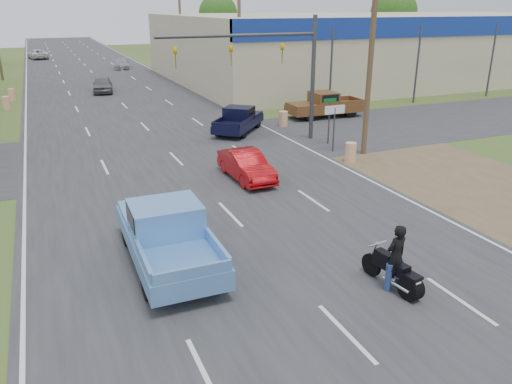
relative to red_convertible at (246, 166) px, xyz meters
name	(u,v)px	position (x,y,z in m)	size (l,w,h in m)	color
ground	(346,333)	(-2.12, -11.57, -0.65)	(200.00, 200.00, 0.00)	#3F5020
main_road	(110,91)	(-2.12, 28.43, -0.64)	(15.00, 180.00, 0.02)	#2D2D30
cross_road	(167,149)	(-2.12, 6.43, -0.64)	(120.00, 10.00, 0.02)	#2D2D30
dirt_verge	(424,166)	(8.88, -1.57, -0.65)	(8.00, 18.00, 0.01)	brown
big_box_store	(394,44)	(29.88, 28.36, 2.66)	(50.00, 28.10, 6.60)	#B7A88C
utility_pole_1	(371,51)	(7.38, 1.43, 4.67)	(2.00, 0.28, 10.00)	#4C3823
utility_pole_2	(239,34)	(7.38, 19.43, 4.67)	(2.00, 0.28, 10.00)	#4C3823
utility_pole_3	(181,26)	(7.38, 37.43, 4.67)	(2.00, 0.28, 10.00)	#4C3823
tree_3	(394,13)	(52.88, 58.43, 5.54)	(8.40, 8.40, 10.40)	#422D19
tree_5	(218,14)	(27.88, 83.43, 5.23)	(7.98, 7.98, 9.88)	#422D19
barrel_0	(351,152)	(5.88, 0.43, -0.15)	(0.56, 0.56, 1.00)	orange
barrel_1	(283,119)	(6.28, 8.93, -0.15)	(0.56, 0.56, 1.00)	orange
barrel_2	(6,103)	(-10.62, 22.43, -0.15)	(0.56, 0.56, 1.00)	orange
barrel_3	(12,95)	(-10.32, 26.43, -0.15)	(0.56, 0.56, 1.00)	orange
lane_sign	(334,117)	(6.08, 2.43, 1.25)	(1.20, 0.08, 2.52)	#3F3F44
street_name_sign	(329,116)	(6.68, 3.93, 0.96)	(0.80, 0.08, 2.61)	#3F3F44
signal_mast	(271,58)	(3.70, 5.43, 4.15)	(9.12, 0.40, 7.00)	#3F3F44
red_convertible	(246,166)	(0.00, 0.00, 0.00)	(1.38, 3.96, 1.30)	#A2070B
motorcycle	(396,274)	(0.21, -10.40, -0.16)	(0.74, 2.21, 1.12)	black
rider	(396,259)	(0.21, -10.34, 0.27)	(0.67, 0.44, 1.84)	black
blue_pickup	(166,232)	(-5.18, -6.24, 0.32)	(2.31, 5.85, 1.93)	black
navy_pickup	(239,119)	(3.08, 8.70, 0.15)	(4.50, 4.80, 1.58)	black
brown_pickup	(323,105)	(10.14, 10.43, 0.25)	(5.43, 2.18, 1.79)	black
distant_car_grey	(103,85)	(-2.80, 27.78, 0.07)	(1.70, 4.22, 1.44)	#5E5D63
distant_car_silver	(122,63)	(1.81, 45.99, -0.02)	(1.78, 4.37, 1.27)	#A1A0A5
distant_car_white	(38,54)	(-7.70, 63.30, 0.04)	(2.29, 4.98, 1.38)	silver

